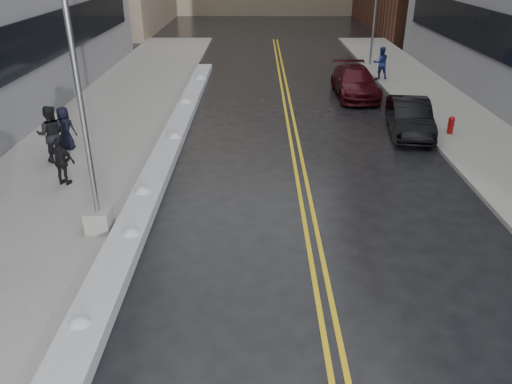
{
  "coord_description": "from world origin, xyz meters",
  "views": [
    {
      "loc": [
        1.0,
        -9.79,
        7.05
      ],
      "look_at": [
        0.96,
        2.0,
        1.3
      ],
      "focal_mm": 35.0,
      "sensor_mm": 36.0,
      "label": 1
    }
  ],
  "objects_px": {
    "lamppost": "(88,148)",
    "traffic_signal": "(375,13)",
    "fire_hydrant": "(451,124)",
    "car_maroon": "(355,82)",
    "pedestrian_c": "(65,128)",
    "pedestrian_b": "(51,134)",
    "car_black": "(410,117)",
    "pedestrian_east": "(381,63)",
    "pedestrian_d": "(62,161)"
  },
  "relations": [
    {
      "from": "pedestrian_c",
      "to": "car_maroon",
      "type": "distance_m",
      "value": 14.94
    },
    {
      "from": "pedestrian_c",
      "to": "pedestrian_b",
      "type": "bearing_deg",
      "value": 98.1
    },
    {
      "from": "car_black",
      "to": "pedestrian_b",
      "type": "bearing_deg",
      "value": -158.79
    },
    {
      "from": "car_maroon",
      "to": "pedestrian_b",
      "type": "bearing_deg",
      "value": -142.94
    },
    {
      "from": "pedestrian_d",
      "to": "fire_hydrant",
      "type": "bearing_deg",
      "value": -146.32
    },
    {
      "from": "lamppost",
      "to": "fire_hydrant",
      "type": "distance_m",
      "value": 14.81
    },
    {
      "from": "car_maroon",
      "to": "pedestrian_d",
      "type": "bearing_deg",
      "value": -135.17
    },
    {
      "from": "traffic_signal",
      "to": "pedestrian_c",
      "type": "distance_m",
      "value": 21.81
    },
    {
      "from": "traffic_signal",
      "to": "car_maroon",
      "type": "xyz_separation_m",
      "value": [
        -2.36,
        -7.57,
        -2.66
      ]
    },
    {
      "from": "lamppost",
      "to": "traffic_signal",
      "type": "bearing_deg",
      "value": 61.79
    },
    {
      "from": "pedestrian_b",
      "to": "pedestrian_east",
      "type": "height_order",
      "value": "pedestrian_b"
    },
    {
      "from": "pedestrian_c",
      "to": "traffic_signal",
      "type": "bearing_deg",
      "value": -124.24
    },
    {
      "from": "pedestrian_east",
      "to": "car_maroon",
      "type": "xyz_separation_m",
      "value": [
        -2.06,
        -3.38,
        -0.33
      ]
    },
    {
      "from": "lamppost",
      "to": "car_black",
      "type": "bearing_deg",
      "value": 38.08
    },
    {
      "from": "pedestrian_c",
      "to": "car_maroon",
      "type": "relative_size",
      "value": 0.32
    },
    {
      "from": "pedestrian_c",
      "to": "car_black",
      "type": "relative_size",
      "value": 0.38
    },
    {
      "from": "fire_hydrant",
      "to": "pedestrian_b",
      "type": "relative_size",
      "value": 0.36
    },
    {
      "from": "pedestrian_b",
      "to": "car_black",
      "type": "height_order",
      "value": "pedestrian_b"
    },
    {
      "from": "fire_hydrant",
      "to": "traffic_signal",
      "type": "bearing_deg",
      "value": 92.05
    },
    {
      "from": "pedestrian_b",
      "to": "pedestrian_c",
      "type": "distance_m",
      "value": 1.25
    },
    {
      "from": "fire_hydrant",
      "to": "pedestrian_east",
      "type": "relative_size",
      "value": 0.4
    },
    {
      "from": "pedestrian_c",
      "to": "pedestrian_d",
      "type": "distance_m",
      "value": 3.37
    },
    {
      "from": "car_black",
      "to": "car_maroon",
      "type": "xyz_separation_m",
      "value": [
        -1.22,
        6.07,
        0.02
      ]
    },
    {
      "from": "pedestrian_b",
      "to": "pedestrian_d",
      "type": "distance_m",
      "value": 2.24
    },
    {
      "from": "traffic_signal",
      "to": "car_black",
      "type": "bearing_deg",
      "value": -94.76
    },
    {
      "from": "fire_hydrant",
      "to": "car_black",
      "type": "xyz_separation_m",
      "value": [
        -1.64,
        0.36,
        0.18
      ]
    },
    {
      "from": "fire_hydrant",
      "to": "pedestrian_east",
      "type": "bearing_deg",
      "value": 94.66
    },
    {
      "from": "pedestrian_b",
      "to": "fire_hydrant",
      "type": "bearing_deg",
      "value": 179.56
    },
    {
      "from": "pedestrian_c",
      "to": "pedestrian_east",
      "type": "distance_m",
      "value": 18.6
    },
    {
      "from": "pedestrian_b",
      "to": "car_black",
      "type": "bearing_deg",
      "value": -177.7
    },
    {
      "from": "traffic_signal",
      "to": "pedestrian_c",
      "type": "relative_size",
      "value": 3.64
    },
    {
      "from": "car_black",
      "to": "pedestrian_d",
      "type": "bearing_deg",
      "value": -149.73
    },
    {
      "from": "pedestrian_b",
      "to": "pedestrian_c",
      "type": "relative_size",
      "value": 1.24
    },
    {
      "from": "fire_hydrant",
      "to": "pedestrian_b",
      "type": "bearing_deg",
      "value": -168.61
    },
    {
      "from": "traffic_signal",
      "to": "pedestrian_east",
      "type": "height_order",
      "value": "traffic_signal"
    },
    {
      "from": "lamppost",
      "to": "car_maroon",
      "type": "xyz_separation_m",
      "value": [
        9.44,
        14.43,
        -1.79
      ]
    },
    {
      "from": "traffic_signal",
      "to": "pedestrian_b",
      "type": "bearing_deg",
      "value": -130.92
    },
    {
      "from": "fire_hydrant",
      "to": "pedestrian_b",
      "type": "height_order",
      "value": "pedestrian_b"
    },
    {
      "from": "pedestrian_b",
      "to": "pedestrian_east",
      "type": "xyz_separation_m",
      "value": [
        14.51,
        12.89,
        -0.1
      ]
    },
    {
      "from": "lamppost",
      "to": "pedestrian_c",
      "type": "xyz_separation_m",
      "value": [
        -2.99,
        6.15,
        -1.56
      ]
    },
    {
      "from": "pedestrian_b",
      "to": "car_maroon",
      "type": "relative_size",
      "value": 0.4
    },
    {
      "from": "lamppost",
      "to": "car_black",
      "type": "relative_size",
      "value": 1.73
    },
    {
      "from": "fire_hydrant",
      "to": "pedestrian_d",
      "type": "distance_m",
      "value": 15.16
    },
    {
      "from": "lamppost",
      "to": "traffic_signal",
      "type": "relative_size",
      "value": 1.27
    },
    {
      "from": "pedestrian_b",
      "to": "pedestrian_d",
      "type": "height_order",
      "value": "pedestrian_b"
    },
    {
      "from": "pedestrian_d",
      "to": "car_maroon",
      "type": "distance_m",
      "value": 16.2
    },
    {
      "from": "pedestrian_b",
      "to": "pedestrian_d",
      "type": "xyz_separation_m",
      "value": [
        1.03,
        -1.98,
        -0.22
      ]
    },
    {
      "from": "car_maroon",
      "to": "fire_hydrant",
      "type": "bearing_deg",
      "value": -66.36
    },
    {
      "from": "fire_hydrant",
      "to": "car_maroon",
      "type": "bearing_deg",
      "value": 113.97
    },
    {
      "from": "fire_hydrant",
      "to": "pedestrian_d",
      "type": "bearing_deg",
      "value": -160.49
    }
  ]
}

